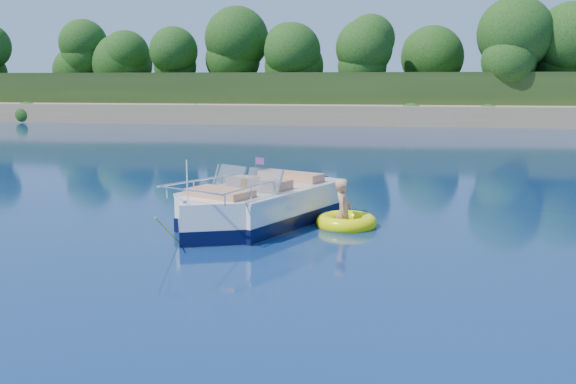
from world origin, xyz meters
name	(u,v)px	position (x,y,z in m)	size (l,w,h in m)	color
ground	(373,237)	(0.00, 0.00, 0.00)	(160.00, 160.00, 0.00)	#091B43
shoreline	(394,101)	(0.00, 63.77, 0.98)	(170.00, 59.00, 6.00)	#8E7352
treeline	(394,54)	(0.04, 41.01, 5.55)	(150.00, 7.12, 8.19)	black
motorboat	(256,209)	(-2.77, 0.75, 0.39)	(3.71, 5.65, 2.02)	white
tow_tube	(346,222)	(-0.66, 0.98, 0.10)	(1.82, 1.82, 0.38)	#FDFF04
boy	(343,226)	(-0.74, 1.04, 0.00)	(0.60, 0.39, 1.64)	tan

